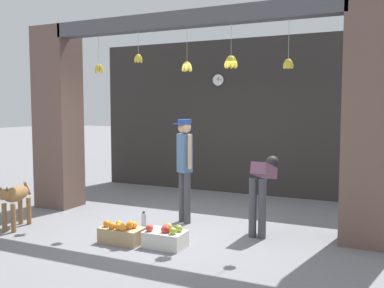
# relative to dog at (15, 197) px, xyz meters

# --- Properties ---
(ground_plane) EXTENTS (60.00, 60.00, 0.00)m
(ground_plane) POSITION_rel_dog_xyz_m (2.21, 1.17, -0.48)
(ground_plane) COLOR slate
(shop_back_wall) EXTENTS (6.63, 0.12, 3.28)m
(shop_back_wall) POSITION_rel_dog_xyz_m (2.21, 4.06, 1.16)
(shop_back_wall) COLOR #2D2B28
(shop_back_wall) RESTS_ON ground_plane
(shop_pillar_left) EXTENTS (0.70, 0.60, 3.28)m
(shop_pillar_left) POSITION_rel_dog_xyz_m (-0.46, 1.47, 1.16)
(shop_pillar_left) COLOR brown
(shop_pillar_left) RESTS_ON ground_plane
(shop_pillar_right) EXTENTS (0.70, 0.60, 3.28)m
(shop_pillar_right) POSITION_rel_dog_xyz_m (4.87, 1.47, 1.16)
(shop_pillar_right) COLOR brown
(shop_pillar_right) RESTS_ON ground_plane
(storefront_awning) EXTENTS (4.73, 0.25, 0.93)m
(storefront_awning) POSITION_rel_dog_xyz_m (2.22, 1.29, 2.64)
(storefront_awning) COLOR #4C4C51
(dog) EXTENTS (0.40, 0.84, 0.70)m
(dog) POSITION_rel_dog_xyz_m (0.00, 0.00, 0.00)
(dog) COLOR olive
(dog) RESTS_ON ground_plane
(shopkeeper) EXTENTS (0.31, 0.31, 1.65)m
(shopkeeper) POSITION_rel_dog_xyz_m (2.16, 1.40, 0.49)
(shopkeeper) COLOR #424247
(shopkeeper) RESTS_ON ground_plane
(worker_stooping) EXTENTS (0.26, 0.84, 1.10)m
(worker_stooping) POSITION_rel_dog_xyz_m (3.46, 1.34, 0.25)
(worker_stooping) COLOR #424247
(worker_stooping) RESTS_ON ground_plane
(fruit_crate_oranges) EXTENTS (0.59, 0.33, 0.30)m
(fruit_crate_oranges) POSITION_rel_dog_xyz_m (1.85, 0.11, -0.35)
(fruit_crate_oranges) COLOR tan
(fruit_crate_oranges) RESTS_ON ground_plane
(fruit_crate_apples) EXTENTS (0.53, 0.36, 0.30)m
(fruit_crate_apples) POSITION_rel_dog_xyz_m (2.46, 0.20, -0.35)
(fruit_crate_apples) COLOR silver
(fruit_crate_apples) RESTS_ON ground_plane
(water_bottle) EXTENTS (0.07, 0.07, 0.26)m
(water_bottle) POSITION_rel_dog_xyz_m (1.76, 0.82, -0.36)
(water_bottle) COLOR silver
(water_bottle) RESTS_ON ground_plane
(wall_clock) EXTENTS (0.26, 0.03, 0.26)m
(wall_clock) POSITION_rel_dog_xyz_m (1.71, 3.98, 1.94)
(wall_clock) COLOR black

